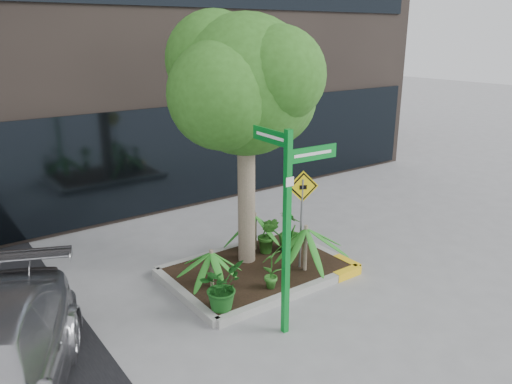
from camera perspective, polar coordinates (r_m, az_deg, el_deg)
ground at (r=9.38m, az=0.28°, el=-10.35°), size 80.00×80.00×0.00m
planter at (r=9.65m, az=0.42°, el=-8.82°), size 3.35×2.36×0.15m
tree at (r=9.01m, az=-1.25°, el=12.07°), size 3.22×2.86×4.83m
palm_front at (r=9.22m, az=5.74°, el=-4.14°), size 1.02×1.02×1.13m
palm_left at (r=8.69m, az=-5.14°, el=-6.90°), size 0.79×0.79×0.88m
palm_back at (r=10.09m, az=-0.12°, el=-2.68°), size 0.90×0.90×1.00m
shrub_a at (r=8.15m, az=-4.01°, el=-10.67°), size 0.96×0.96×0.78m
shrub_b at (r=10.18m, az=3.91°, el=-4.49°), size 0.55×0.55×0.84m
shrub_c at (r=8.74m, az=1.76°, el=-8.67°), size 0.47×0.47×0.75m
shrub_d at (r=10.06m, az=1.39°, el=-4.91°), size 0.60×0.60×0.78m
street_sign_post at (r=7.24m, az=3.67°, el=-2.15°), size 0.94×0.93×3.17m
cattle_sign at (r=9.14m, az=5.30°, el=-1.31°), size 0.55×0.25×1.91m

